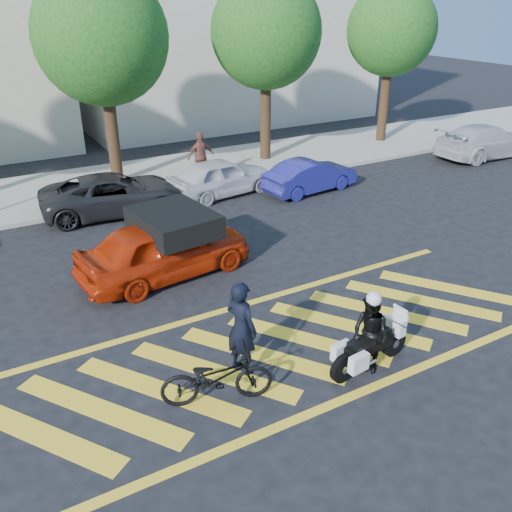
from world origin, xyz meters
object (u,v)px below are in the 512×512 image
officer_bike (241,328)px  officer_moto (370,334)px  police_motorcycle (369,348)px  parked_far_right (486,141)px  parked_mid_left (114,194)px  red_convertible (165,248)px  parked_mid_right (221,177)px  bicycle (217,377)px  parked_right (310,176)px

officer_bike → officer_moto: (2.15, -1.17, -0.17)m
police_motorcycle → parked_far_right: size_ratio=0.41×
police_motorcycle → officer_moto: bearing=158.3°
police_motorcycle → officer_moto: size_ratio=1.26×
officer_bike → parked_far_right: size_ratio=0.39×
police_motorcycle → parked_mid_left: (-1.87, 10.59, 0.18)m
police_motorcycle → red_convertible: 5.96m
officer_bike → parked_mid_right: bearing=-42.9°
bicycle → police_motorcycle: (2.97, -0.59, -0.05)m
police_motorcycle → red_convertible: red_convertible is taller
red_convertible → parked_far_right: 16.73m
officer_bike → parked_mid_left: officer_bike is taller
parked_mid_left → officer_bike: bearing=-175.1°
parked_mid_right → officer_bike: bearing=148.5°
officer_bike → parked_mid_right: 10.17m
red_convertible → parked_mid_right: size_ratio=1.13×
red_convertible → parked_mid_right: 6.28m
officer_moto → parked_right: bearing=144.9°
police_motorcycle → parked_mid_left: parked_mid_left is taller
officer_moto → red_convertible: size_ratio=0.35×
officer_moto → parked_mid_right: size_ratio=0.40×
bicycle → parked_mid_left: (1.10, 10.00, 0.13)m
parked_right → parked_mid_left: bearing=72.2°
officer_moto → parked_right: (4.99, 9.19, -0.20)m
parked_right → parked_far_right: 9.35m
red_convertible → parked_right: red_convertible is taller
officer_moto → parked_mid_left: size_ratio=0.34×
officer_bike → parked_mid_left: (0.29, 9.42, -0.31)m
parked_right → parked_far_right: (9.35, 0.00, 0.12)m
parked_far_right → officer_bike: bearing=117.2°
officer_bike → bicycle: officer_bike is taller
bicycle → officer_moto: size_ratio=1.26×
parked_mid_right → police_motorcycle: bearing=161.8°
police_motorcycle → parked_mid_left: bearing=93.5°
parked_mid_right → parked_far_right: size_ratio=0.81×
parked_mid_left → police_motorcycle: bearing=-163.3°
officer_moto → parked_mid_right: bearing=162.7°
police_motorcycle → parked_right: parked_right is taller
parked_right → red_convertible: bearing=110.9°
bicycle → parked_far_right: parked_far_right is taller
bicycle → officer_moto: bearing=-82.9°
officer_bike → parked_mid_left: 9.43m
parked_mid_left → parked_far_right: parked_far_right is taller
bicycle → police_motorcycle: size_ratio=1.00×
officer_moto → parked_mid_left: bearing=-176.6°
officer_bike → officer_moto: 2.45m
parked_mid_left → parked_far_right: (16.20, -1.40, 0.06)m
police_motorcycle → officer_moto: 0.32m
parked_mid_right → parked_right: bearing=-120.4°
red_convertible → parked_mid_left: 4.99m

